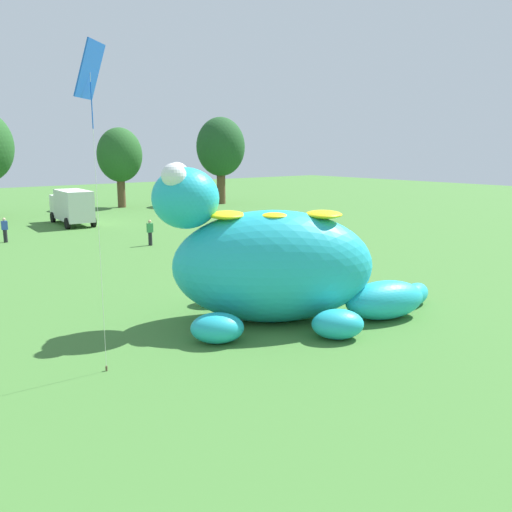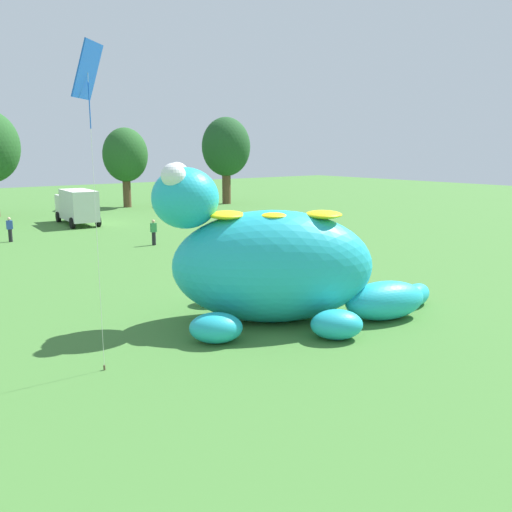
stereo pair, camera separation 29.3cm
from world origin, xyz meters
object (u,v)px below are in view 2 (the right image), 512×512
Objects in this scene: box_truck at (77,206)px; tethered_flying_kite at (88,76)px; giant_inflatable_creature at (273,264)px; spectator_near_inflatable at (154,233)px; spectator_mid_field at (10,230)px.

box_truck is 0.72× the size of tethered_flying_kite.
giant_inflatable_creature is 18.01m from spectator_near_inflatable.
spectator_near_inflatable is at bearing 76.92° from giant_inflatable_creature.
tethered_flying_kite is (-10.97, -18.17, 7.38)m from spectator_near_inflatable.
spectator_near_inflatable is at bearing -88.23° from box_truck.
spectator_mid_field is 26.73m from tethered_flying_kite.
tethered_flying_kite is (-6.90, -0.67, 6.08)m from giant_inflatable_creature.
tethered_flying_kite reaches higher than box_truck.
spectator_near_inflatable is (0.41, -13.16, -0.75)m from box_truck.
box_truck reaches higher than spectator_mid_field.
tethered_flying_kite reaches higher than spectator_mid_field.
giant_inflatable_creature is at bearing 5.54° from tethered_flying_kite.
box_truck is 33.72m from tethered_flying_kite.
spectator_near_inflatable is 10.25m from spectator_mid_field.
spectator_mid_field is at bearing 81.69° from tethered_flying_kite.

